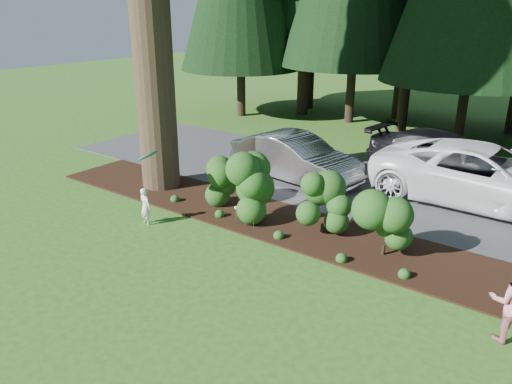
{
  "coord_description": "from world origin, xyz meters",
  "views": [
    {
      "loc": [
        7.34,
        -7.41,
        5.73
      ],
      "look_at": [
        0.34,
        2.05,
        1.3
      ],
      "focal_mm": 35.0,
      "sensor_mm": 36.0,
      "label": 1
    }
  ],
  "objects_px": {
    "adult": "(512,301)",
    "frisbee": "(148,156)",
    "car_white_suv": "(483,176)",
    "car_dark_suv": "(443,156)",
    "car_silver_wagon": "(295,158)",
    "child": "(146,206)"
  },
  "relations": [
    {
      "from": "car_dark_suv",
      "to": "adult",
      "type": "distance_m",
      "value": 9.25
    },
    {
      "from": "car_dark_suv",
      "to": "adult",
      "type": "bearing_deg",
      "value": -147.99
    },
    {
      "from": "car_silver_wagon",
      "to": "child",
      "type": "bearing_deg",
      "value": 174.32
    },
    {
      "from": "car_silver_wagon",
      "to": "adult",
      "type": "height_order",
      "value": "adult"
    },
    {
      "from": "adult",
      "to": "frisbee",
      "type": "distance_m",
      "value": 9.33
    },
    {
      "from": "car_silver_wagon",
      "to": "adult",
      "type": "bearing_deg",
      "value": -115.47
    },
    {
      "from": "adult",
      "to": "car_silver_wagon",
      "type": "bearing_deg",
      "value": -53.59
    },
    {
      "from": "car_silver_wagon",
      "to": "car_dark_suv",
      "type": "distance_m",
      "value": 5.15
    },
    {
      "from": "car_white_suv",
      "to": "child",
      "type": "distance_m",
      "value": 9.95
    },
    {
      "from": "child",
      "to": "adult",
      "type": "bearing_deg",
      "value": -170.62
    },
    {
      "from": "car_silver_wagon",
      "to": "child",
      "type": "relative_size",
      "value": 4.54
    },
    {
      "from": "adult",
      "to": "car_white_suv",
      "type": "bearing_deg",
      "value": -92.58
    },
    {
      "from": "car_silver_wagon",
      "to": "frisbee",
      "type": "height_order",
      "value": "frisbee"
    },
    {
      "from": "car_white_suv",
      "to": "frisbee",
      "type": "height_order",
      "value": "frisbee"
    },
    {
      "from": "car_white_suv",
      "to": "adult",
      "type": "relative_size",
      "value": 4.01
    },
    {
      "from": "child",
      "to": "adult",
      "type": "xyz_separation_m",
      "value": [
        9.15,
        0.38,
        0.28
      ]
    },
    {
      "from": "car_white_suv",
      "to": "adult",
      "type": "height_order",
      "value": "car_white_suv"
    },
    {
      "from": "car_silver_wagon",
      "to": "child",
      "type": "distance_m",
      "value": 5.71
    },
    {
      "from": "car_silver_wagon",
      "to": "car_dark_suv",
      "type": "xyz_separation_m",
      "value": [
        3.99,
        3.26,
        -0.01
      ]
    },
    {
      "from": "child",
      "to": "car_silver_wagon",
      "type": "bearing_deg",
      "value": -96.71
    },
    {
      "from": "car_dark_suv",
      "to": "frisbee",
      "type": "height_order",
      "value": "frisbee"
    },
    {
      "from": "car_white_suv",
      "to": "frisbee",
      "type": "bearing_deg",
      "value": 133.12
    }
  ]
}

